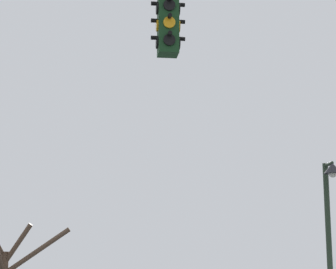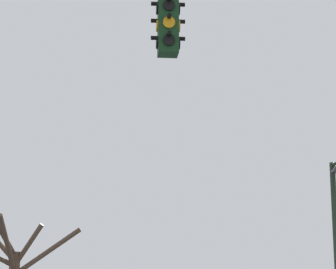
% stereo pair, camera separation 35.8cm
% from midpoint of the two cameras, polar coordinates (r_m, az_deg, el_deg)
% --- Properties ---
extents(traffic_light_near_left_pole, '(0.58, 0.58, 2.69)m').
position_cam_midpoint_polar(traffic_light_near_left_pole, '(11.23, 0.93, 9.54)').
color(traffic_light_near_left_pole, '#143819').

